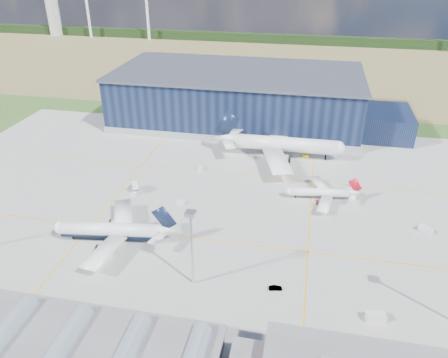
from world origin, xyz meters
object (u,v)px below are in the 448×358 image
Objects in this scene: hangar at (243,99)px; gse_cart_b at (181,202)px; airliner_red at (320,188)px; car_b at (275,288)px; gse_cart_a at (200,168)px; airliner_widebody at (285,137)px; light_mast_center at (191,237)px; gse_van_b at (426,230)px; gse_tug_c at (305,155)px; gse_tug_b at (85,308)px; gse_van_c at (376,317)px; airstair at (136,188)px; airliner_navy at (109,223)px.

hangar is 49.94× the size of gse_cart_b.
airliner_red is 51.43m from car_b.
airliner_widebody is at bearing 22.53° from gse_cart_a.
airliner_widebody is 83.72m from car_b.
gse_cart_a is at bearing 17.36° from car_b.
light_mast_center reaches higher than gse_van_b.
gse_van_b is 1.22× the size of gse_tug_c.
gse_cart_b is at bearing 81.66° from gse_tug_b.
gse_tug_b is 72.09m from gse_van_c.
airliner_red reaches higher than gse_tug_b.
gse_cart_a reaches higher than car_b.
gse_cart_a is 85.96m from gse_van_b.
hangar is 5.30× the size of airliner_red.
airliner_widebody is 68.61m from gse_van_b.
hangar is 31.15× the size of gse_van_c.
gse_cart_b is 0.81× the size of car_b.
car_b is at bearing -111.22° from gse_tug_c.
gse_tug_c is at bearing 9.92° from airliner_widebody.
airliner_red is 8.34× the size of gse_cart_a.
gse_van_b is at bearing -33.22° from gse_van_c.
airliner_widebody is at bearing 95.12° from gse_van_b.
gse_van_c is (54.26, -128.80, -10.50)m from hangar.
car_b is at bearing 70.40° from airliner_red.
airstair is (-100.38, 6.08, 0.64)m from gse_van_b.
airstair is at bearing -108.31° from hangar.
airliner_red is 49.90m from gse_cart_a.
airliner_red reaches higher than gse_van_c.
gse_van_b is at bearing -82.86° from gse_cart_b.
light_mast_center is 34.26m from airliner_navy.
light_mast_center is at bearing 76.76° from gse_van_c.
airliner_navy is 92.65m from gse_tug_c.
airliner_red is 5.34× the size of airstair.
gse_tug_b reaches higher than car_b.
hangar is at bearing 74.34° from gse_cart_a.
light_mast_center is 26.68m from car_b.
light_mast_center reaches higher than airliner_red.
light_mast_center is at bearing 33.13° from gse_tug_b.
hangar reaches higher than gse_tug_c.
car_b is at bearing -87.60° from airliner_widebody.
car_b is (29.27, -122.93, -11.03)m from hangar.
gse_tug_b is at bearing -113.42° from airliner_widebody.
gse_cart_b reaches higher than gse_tug_b.
hangar is at bearing 2.59° from gse_cart_b.
airliner_red is at bearing 50.83° from gse_tug_b.
airliner_navy is at bearing -124.49° from airliner_widebody.
airliner_navy is 11.94× the size of gse_cart_a.
gse_tug_b is 113.73m from gse_tug_c.
gse_tug_c is at bearing 72.99° from light_mast_center.
airliner_widebody reaches higher than airstair.
gse_cart_a is (-14.85, 65.86, -14.72)m from light_mast_center.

